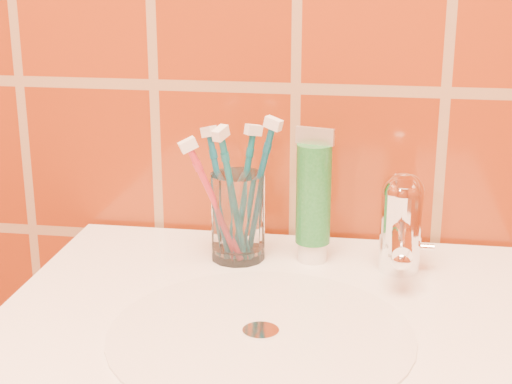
# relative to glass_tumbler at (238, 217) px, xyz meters

# --- Properties ---
(glass_tumbler) EXTENTS (0.07, 0.07, 0.11)m
(glass_tumbler) POSITION_rel_glass_tumbler_xyz_m (0.00, 0.00, 0.00)
(glass_tumbler) COLOR white
(glass_tumbler) RESTS_ON pedestal_sink
(toothpaste_tube) EXTENTS (0.05, 0.04, 0.16)m
(toothpaste_tube) POSITION_rel_glass_tumbler_xyz_m (0.09, 0.01, 0.02)
(toothpaste_tube) COLOR white
(toothpaste_tube) RESTS_ON pedestal_sink
(faucet) EXTENTS (0.05, 0.11, 0.12)m
(faucet) POSITION_rel_glass_tumbler_xyz_m (0.19, -0.01, 0.01)
(faucet) COLOR white
(faucet) RESTS_ON pedestal_sink
(toothbrush_0) EXTENTS (0.11, 0.10, 0.17)m
(toothbrush_0) POSITION_rel_glass_tumbler_xyz_m (-0.02, 0.01, 0.03)
(toothbrush_0) COLOR #0D526E
(toothbrush_0) RESTS_ON glass_tumbler
(toothbrush_1) EXTENTS (0.09, 0.08, 0.17)m
(toothbrush_1) POSITION_rel_glass_tumbler_xyz_m (0.00, 0.02, 0.03)
(toothbrush_1) COLOR #0D5D6E
(toothbrush_1) RESTS_ON glass_tumbler
(toothbrush_2) EXTENTS (0.08, 0.12, 0.19)m
(toothbrush_2) POSITION_rel_glass_tumbler_xyz_m (-0.00, -0.02, 0.03)
(toothbrush_2) COLOR #0D5F6F
(toothbrush_2) RESTS_ON glass_tumbler
(toothbrush_3) EXTENTS (0.13, 0.12, 0.17)m
(toothbrush_3) POSITION_rel_glass_tumbler_xyz_m (-0.02, -0.02, 0.02)
(toothbrush_3) COLOR #B72738
(toothbrush_3) RESTS_ON glass_tumbler
(toothbrush_4) EXTENTS (0.10, 0.09, 0.19)m
(toothbrush_4) POSITION_rel_glass_tumbler_xyz_m (0.02, 0.00, 0.03)
(toothbrush_4) COLOR navy
(toothbrush_4) RESTS_ON glass_tumbler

